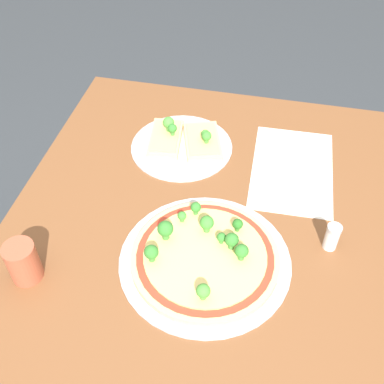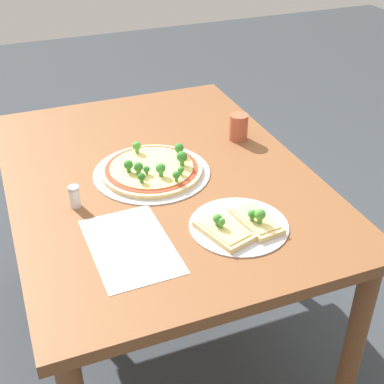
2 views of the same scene
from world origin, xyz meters
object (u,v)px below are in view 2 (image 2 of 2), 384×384
at_px(pizza_tray_whole, 152,169).
at_px(drinking_cup, 238,127).
at_px(condiment_shaker, 74,196).
at_px(pizza_tray_slice, 240,225).
at_px(dining_table, 159,196).

bearing_deg(pizza_tray_whole, drinking_cup, -71.96).
bearing_deg(condiment_shaker, pizza_tray_slice, -124.53).
distance_m(pizza_tray_slice, drinking_cup, 0.53).
distance_m(pizza_tray_whole, condiment_shaker, 0.28).
height_order(dining_table, condiment_shaker, condiment_shaker).
bearing_deg(pizza_tray_slice, drinking_cup, -25.11).
height_order(pizza_tray_slice, drinking_cup, drinking_cup).
bearing_deg(dining_table, pizza_tray_slice, -162.74).
xyz_separation_m(pizza_tray_slice, drinking_cup, (0.48, -0.22, 0.03)).
height_order(pizza_tray_whole, drinking_cup, drinking_cup).
xyz_separation_m(dining_table, pizza_tray_whole, (0.00, 0.02, 0.10)).
bearing_deg(drinking_cup, pizza_tray_slice, 154.89).
bearing_deg(pizza_tray_slice, condiment_shaker, 55.47).
xyz_separation_m(pizza_tray_whole, drinking_cup, (0.12, -0.35, 0.03)).
bearing_deg(pizza_tray_slice, pizza_tray_whole, 19.53).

